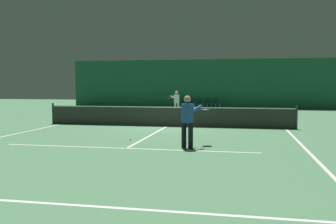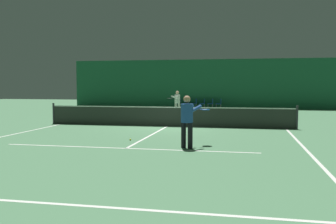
# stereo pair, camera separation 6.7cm
# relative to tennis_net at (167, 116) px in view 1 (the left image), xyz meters

# --- Properties ---
(ground_plane) EXTENTS (60.00, 60.00, 0.00)m
(ground_plane) POSITION_rel_tennis_net_xyz_m (0.00, 0.00, -0.51)
(ground_plane) COLOR #4C7F56
(backdrop_curtain) EXTENTS (23.00, 0.12, 4.17)m
(backdrop_curtain) POSITION_rel_tennis_net_xyz_m (0.00, 14.58, 1.58)
(backdrop_curtain) COLOR #1E5B3D
(backdrop_curtain) RESTS_ON ground
(court_line_baseline_far) EXTENTS (11.00, 0.10, 0.00)m
(court_line_baseline_far) POSITION_rel_tennis_net_xyz_m (0.00, 11.90, -0.51)
(court_line_baseline_far) COLOR white
(court_line_baseline_far) RESTS_ON ground
(court_line_baseline_near) EXTENTS (11.00, 0.10, 0.00)m
(court_line_baseline_near) POSITION_rel_tennis_net_xyz_m (0.00, -11.90, -0.51)
(court_line_baseline_near) COLOR white
(court_line_baseline_near) RESTS_ON ground
(court_line_service_far) EXTENTS (8.25, 0.10, 0.00)m
(court_line_service_far) POSITION_rel_tennis_net_xyz_m (0.00, 6.40, -0.51)
(court_line_service_far) COLOR white
(court_line_service_far) RESTS_ON ground
(court_line_service_near) EXTENTS (8.25, 0.10, 0.00)m
(court_line_service_near) POSITION_rel_tennis_net_xyz_m (0.00, -6.40, -0.51)
(court_line_service_near) COLOR white
(court_line_service_near) RESTS_ON ground
(court_line_sideline_left) EXTENTS (0.10, 23.80, 0.00)m
(court_line_sideline_left) POSITION_rel_tennis_net_xyz_m (-5.50, 0.00, -0.51)
(court_line_sideline_left) COLOR white
(court_line_sideline_left) RESTS_ON ground
(court_line_sideline_right) EXTENTS (0.10, 23.80, 0.00)m
(court_line_sideline_right) POSITION_rel_tennis_net_xyz_m (5.50, 0.00, -0.51)
(court_line_sideline_right) COLOR white
(court_line_sideline_right) RESTS_ON ground
(court_line_centre) EXTENTS (0.10, 12.80, 0.00)m
(court_line_centre) POSITION_rel_tennis_net_xyz_m (0.00, 0.00, -0.51)
(court_line_centre) COLOR white
(court_line_centre) RESTS_ON ground
(tennis_net) EXTENTS (12.00, 0.10, 1.07)m
(tennis_net) POSITION_rel_tennis_net_xyz_m (0.00, 0.00, 0.00)
(tennis_net) COLOR #2D332D
(tennis_net) RESTS_ON ground
(player_near) EXTENTS (0.95, 1.35, 1.66)m
(player_near) POSITION_rel_tennis_net_xyz_m (1.88, -5.93, 0.46)
(player_near) COLOR black
(player_near) RESTS_ON ground
(player_far) EXTENTS (0.81, 1.35, 1.60)m
(player_far) POSITION_rel_tennis_net_xyz_m (-0.79, 7.06, 0.42)
(player_far) COLOR beige
(player_far) RESTS_ON ground
(courtside_chair_0) EXTENTS (0.44, 0.44, 0.84)m
(courtside_chair_0) POSITION_rel_tennis_net_xyz_m (-1.88, 14.03, -0.03)
(courtside_chair_0) COLOR #99999E
(courtside_chair_0) RESTS_ON ground
(courtside_chair_1) EXTENTS (0.44, 0.44, 0.84)m
(courtside_chair_1) POSITION_rel_tennis_net_xyz_m (-1.18, 14.03, -0.03)
(courtside_chair_1) COLOR #99999E
(courtside_chair_1) RESTS_ON ground
(courtside_chair_2) EXTENTS (0.44, 0.44, 0.84)m
(courtside_chair_2) POSITION_rel_tennis_net_xyz_m (-0.49, 14.03, -0.03)
(courtside_chair_2) COLOR #99999E
(courtside_chair_2) RESTS_ON ground
(courtside_chair_3) EXTENTS (0.44, 0.44, 0.84)m
(courtside_chair_3) POSITION_rel_tennis_net_xyz_m (0.20, 14.03, -0.03)
(courtside_chair_3) COLOR #99999E
(courtside_chair_3) RESTS_ON ground
(courtside_chair_4) EXTENTS (0.44, 0.44, 0.84)m
(courtside_chair_4) POSITION_rel_tennis_net_xyz_m (0.90, 14.03, -0.03)
(courtside_chair_4) COLOR #99999E
(courtside_chair_4) RESTS_ON ground
(courtside_chair_5) EXTENTS (0.44, 0.44, 0.84)m
(courtside_chair_5) POSITION_rel_tennis_net_xyz_m (1.59, 14.03, -0.03)
(courtside_chair_5) COLOR #99999E
(courtside_chair_5) RESTS_ON ground
(tennis_ball) EXTENTS (0.07, 0.07, 0.07)m
(tennis_ball) POSITION_rel_tennis_net_xyz_m (-0.37, -4.76, -0.48)
(tennis_ball) COLOR #D1DB33
(tennis_ball) RESTS_ON ground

